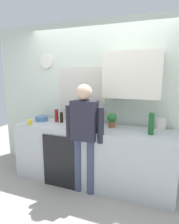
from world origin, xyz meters
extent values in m
plane|color=#9E998E|center=(0.00, 0.00, 0.00)|extent=(8.00, 8.00, 0.00)
cube|color=#B2B7BC|center=(0.00, 0.30, 0.46)|extent=(2.50, 0.64, 0.92)
cube|color=black|center=(-0.40, -0.03, 0.41)|extent=(0.56, 0.02, 0.83)
cube|color=silver|center=(0.00, 0.73, 1.30)|extent=(4.10, 0.10, 2.60)
cube|color=beige|center=(-0.31, 0.67, 1.47)|extent=(0.86, 0.02, 0.76)
cube|color=#8CA5C6|center=(-0.31, 0.67, 1.47)|extent=(0.80, 0.02, 0.70)
cube|color=silver|center=(0.56, 0.52, 1.72)|extent=(0.84, 0.32, 0.68)
cylinder|color=silver|center=(-1.00, 0.66, 1.97)|extent=(0.26, 0.03, 0.26)
cube|color=black|center=(-0.08, 0.49, 0.93)|extent=(0.20, 0.20, 0.03)
cube|color=black|center=(-0.08, 0.55, 1.09)|extent=(0.18, 0.08, 0.28)
cylinder|color=black|center=(-0.08, 0.46, 1.00)|extent=(0.11, 0.11, 0.11)
cylinder|color=black|center=(-0.08, 0.49, 1.23)|extent=(0.17, 0.17, 0.03)
cylinder|color=maroon|center=(-0.69, 0.42, 1.03)|extent=(0.06, 0.06, 0.22)
cylinder|color=#195923|center=(0.88, 0.25, 1.07)|extent=(0.07, 0.07, 0.30)
cylinder|color=black|center=(-0.58, 0.40, 1.01)|extent=(0.06, 0.06, 0.18)
cylinder|color=#2D8C33|center=(-0.13, 0.17, 1.06)|extent=(0.09, 0.09, 0.28)
cylinder|color=yellow|center=(-0.99, 0.08, 0.96)|extent=(0.07, 0.07, 0.09)
cylinder|color=#4C72A5|center=(-0.97, 0.39, 0.96)|extent=(0.22, 0.22, 0.08)
cylinder|color=#9E5638|center=(0.30, 0.40, 0.96)|extent=(0.10, 0.10, 0.09)
sphere|color=#2D7233|center=(0.30, 0.40, 1.07)|extent=(0.15, 0.15, 0.15)
cylinder|color=silver|center=(1.01, 0.53, 1.00)|extent=(0.14, 0.14, 0.17)
cylinder|color=#3F4766|center=(-0.10, 0.00, 0.41)|extent=(0.12, 0.12, 0.82)
cylinder|color=#3F4766|center=(0.10, 0.00, 0.41)|extent=(0.12, 0.12, 0.82)
cube|color=#262633|center=(0.00, 0.00, 1.10)|extent=(0.36, 0.20, 0.56)
sphere|color=#D8AD8C|center=(0.00, 0.00, 1.49)|extent=(0.22, 0.22, 0.22)
cylinder|color=#262633|center=(-0.24, 0.00, 1.05)|extent=(0.09, 0.09, 0.50)
cylinder|color=#262633|center=(0.24, 0.00, 1.05)|extent=(0.09, 0.09, 0.50)
camera|label=1|loc=(0.96, -2.37, 1.73)|focal=30.25mm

